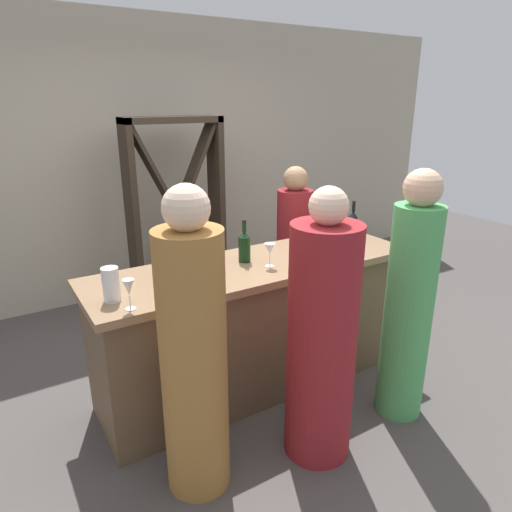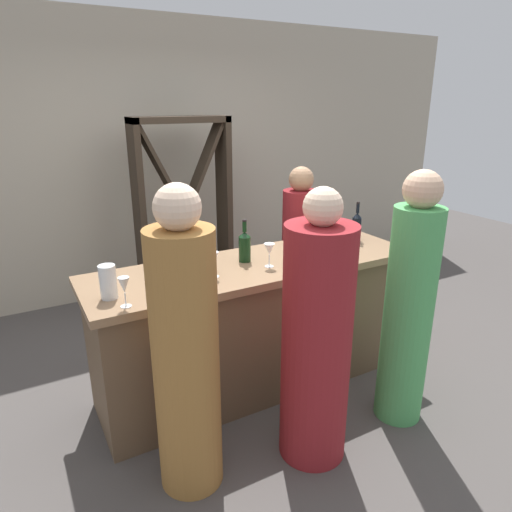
{
  "view_description": "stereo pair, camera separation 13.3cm",
  "coord_description": "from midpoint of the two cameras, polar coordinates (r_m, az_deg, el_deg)",
  "views": [
    {
      "loc": [
        -1.54,
        -2.49,
        2.0
      ],
      "look_at": [
        0.0,
        0.0,
        1.0
      ],
      "focal_mm": 32.08,
      "sensor_mm": 36.0,
      "label": 1
    },
    {
      "loc": [
        -1.43,
        -2.56,
        2.0
      ],
      "look_at": [
        0.0,
        0.0,
        1.0
      ],
      "focal_mm": 32.08,
      "sensor_mm": 36.0,
      "label": 2
    }
  ],
  "objects": [
    {
      "name": "person_right_guest",
      "position": [
        2.38,
        -9.42,
        -12.45
      ],
      "size": [
        0.4,
        0.4,
        1.65
      ],
      "rotation": [
        0.0,
        0.0,
        1.37
      ],
      "color": "#9E6B33",
      "rests_on": "ground"
    },
    {
      "name": "wine_rack",
      "position": [
        4.59,
        -10.66,
        5.1
      ],
      "size": [
        0.94,
        0.28,
        1.85
      ],
      "color": "#33281E",
      "rests_on": "ground"
    },
    {
      "name": "water_pitcher",
      "position": [
        2.65,
        -19.02,
        -3.39
      ],
      "size": [
        0.09,
        0.09,
        0.19
      ],
      "color": "silver",
      "rests_on": "bar_counter"
    },
    {
      "name": "person_left_guest",
      "position": [
        2.6,
        6.71,
        -10.41
      ],
      "size": [
        0.5,
        0.5,
        1.6
      ],
      "rotation": [
        0.0,
        0.0,
        1.92
      ],
      "color": "maroon",
      "rests_on": "ground"
    },
    {
      "name": "bar_counter",
      "position": [
        3.3,
        -1.17,
        -8.56
      ],
      "size": [
        2.31,
        0.71,
        0.95
      ],
      "color": "brown",
      "rests_on": "ground"
    },
    {
      "name": "back_wall",
      "position": [
        4.99,
        -14.5,
        11.45
      ],
      "size": [
        8.0,
        0.1,
        2.8
      ],
      "primitive_type": "cube",
      "color": "#B2A893",
      "rests_on": "ground"
    },
    {
      "name": "person_center_guest",
      "position": [
        3.02,
        17.33,
        -5.89
      ],
      "size": [
        0.33,
        0.33,
        1.63
      ],
      "rotation": [
        0.0,
        0.0,
        1.48
      ],
      "color": "#4CA559",
      "rests_on": "ground"
    },
    {
      "name": "wine_bottle_center_olive_green",
      "position": [
        2.91,
        -7.87,
        -0.04
      ],
      "size": [
        0.08,
        0.08,
        0.31
      ],
      "color": "#193D1E",
      "rests_on": "bar_counter"
    },
    {
      "name": "wine_glass_far_left",
      "position": [
        2.84,
        -6.43,
        -0.47
      ],
      "size": [
        0.07,
        0.07,
        0.16
      ],
      "color": "white",
      "rests_on": "bar_counter"
    },
    {
      "name": "wine_glass_far_center",
      "position": [
        2.78,
        -10.12,
        -1.43
      ],
      "size": [
        0.07,
        0.07,
        0.16
      ],
      "color": "white",
      "rests_on": "bar_counter"
    },
    {
      "name": "ground_plane",
      "position": [
        3.55,
        -1.12,
        -15.41
      ],
      "size": [
        12.0,
        12.0,
        0.0
      ],
      "primitive_type": "plane",
      "color": "#4C4744"
    },
    {
      "name": "wine_glass_near_center",
      "position": [
        2.69,
        -13.32,
        -1.91
      ],
      "size": [
        0.07,
        0.07,
        0.17
      ],
      "color": "white",
      "rests_on": "bar_counter"
    },
    {
      "name": "wine_bottle_second_left_dark_green",
      "position": [
        2.9,
        -11.42,
        -0.11
      ],
      "size": [
        0.08,
        0.08,
        0.33
      ],
      "color": "black",
      "rests_on": "bar_counter"
    },
    {
      "name": "wine_bottle_second_right_dark_green",
      "position": [
        3.11,
        -2.68,
        1.26
      ],
      "size": [
        0.08,
        0.08,
        0.29
      ],
      "color": "black",
      "rests_on": "bar_counter"
    },
    {
      "name": "wine_bottle_leftmost_near_black",
      "position": [
        2.6,
        -10.26,
        -2.7
      ],
      "size": [
        0.08,
        0.08,
        0.29
      ],
      "color": "black",
      "rests_on": "bar_counter"
    },
    {
      "name": "wine_bottle_rightmost_near_black",
      "position": [
        3.68,
        10.92,
        3.83
      ],
      "size": [
        0.07,
        0.07,
        0.31
      ],
      "color": "black",
      "rests_on": "bar_counter"
    },
    {
      "name": "person_server_behind",
      "position": [
        4.21,
        3.81,
        0.61
      ],
      "size": [
        0.37,
        0.37,
        1.45
      ],
      "rotation": [
        0.0,
        0.0,
        -1.4
      ],
      "color": "maroon",
      "rests_on": "ground"
    },
    {
      "name": "wine_glass_near_left",
      "position": [
        2.5,
        -17.07,
        -3.91
      ],
      "size": [
        0.06,
        0.06,
        0.17
      ],
      "color": "white",
      "rests_on": "bar_counter"
    },
    {
      "name": "wine_glass_near_right",
      "position": [
        3.01,
        0.46,
        0.79
      ],
      "size": [
        0.07,
        0.07,
        0.16
      ],
      "color": "white",
      "rests_on": "bar_counter"
    }
  ]
}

